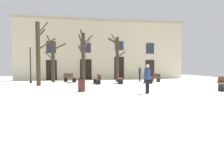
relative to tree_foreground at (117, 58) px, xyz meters
name	(u,v)px	position (x,y,z in m)	size (l,w,h in m)	color
ground_plane	(115,87)	(-1.01, -4.40, -2.51)	(32.83, 32.83, 0.00)	white
building_facade	(103,49)	(-1.01, 3.72, 1.23)	(20.52, 0.60, 7.39)	beige
tree_foreground	(117,58)	(0.00, 0.00, 0.00)	(1.58, 2.68, 5.05)	#382B1E
tree_near_facade	(39,52)	(-7.17, -2.68, 0.29)	(1.53, 2.00, 5.43)	#382B1E
tree_right_of_center	(53,60)	(-6.44, 0.46, -0.30)	(2.14, 2.61, 4.45)	#382B1E
tree_center	(83,56)	(-3.46, -0.41, 0.14)	(1.46, 2.25, 5.08)	#382B1E
streetlamp	(30,58)	(-8.47, -0.06, -0.14)	(0.30, 0.30, 3.88)	black
litter_bin	(82,85)	(-3.70, -6.87, -2.08)	(0.49, 0.49, 0.85)	#4C1E19
bench_back_to_back_left	(155,77)	(4.10, -0.30, -2.06)	(0.51, 1.86, 0.85)	brown
bench_near_lamp	(120,79)	(-0.15, -2.01, -2.05)	(0.78, 1.75, 0.88)	#3D2819
bench_far_corner	(97,79)	(-2.21, -1.89, -2.07)	(0.62, 1.64, 0.86)	#51331E
bench_near_center_tree	(147,78)	(2.63, -1.88, -2.02)	(0.62, 1.78, 0.95)	brown
bench_back_to_back_right	(69,78)	(-4.88, 0.45, -2.05)	(1.38, 1.75, 0.90)	#51331E
person_crossing_plaza	(147,77)	(0.19, -8.42, -1.52)	(0.43, 0.41, 1.77)	black
person_by_shop_door	(140,73)	(2.41, -0.17, -1.60)	(0.30, 0.42, 1.65)	black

